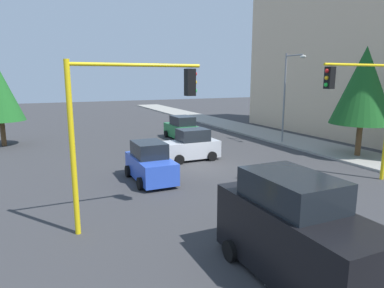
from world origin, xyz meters
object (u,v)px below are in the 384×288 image
street_lamp_curbside (288,89)px  car_blue (150,163)px  traffic_signal_near_right (126,111)px  car_green (182,129)px  tree_roadside_near (364,86)px  car_silver (191,146)px  traffic_signal_near_left (365,99)px  delivery_van_black (294,233)px

street_lamp_curbside → car_blue: bearing=-69.1°
traffic_signal_near_right → car_green: size_ratio=1.37×
street_lamp_curbside → tree_roadside_near: 5.77m
traffic_signal_near_right → car_green: (-15.14, 8.35, -3.16)m
car_blue → car_silver: size_ratio=1.06×
traffic_signal_near_right → tree_roadside_near: 16.70m
car_green → car_blue: same height
traffic_signal_near_right → car_blue: 6.16m
street_lamp_curbside → car_green: (-5.52, -6.55, -3.45)m
street_lamp_curbside → traffic_signal_near_left: bearing=-19.9°
car_green → car_silver: same height
traffic_signal_near_right → street_lamp_curbside: (-9.61, 14.91, 0.29)m
delivery_van_black → car_blue: (-9.83, -0.74, -0.39)m
traffic_signal_near_left → car_green: traffic_signal_near_left is taller
traffic_signal_near_left → street_lamp_curbside: bearing=160.1°
street_lamp_curbside → car_blue: 13.97m
traffic_signal_near_left → car_blue: 10.84m
street_lamp_curbside → car_green: street_lamp_curbside is taller
traffic_signal_near_right → car_blue: size_ratio=1.50×
car_green → car_silver: (7.14, -2.36, -0.00)m
traffic_signal_near_left → car_silver: (-8.00, -5.44, -3.26)m
traffic_signal_near_left → delivery_van_black: (5.05, -8.44, -2.87)m
car_green → car_silver: size_ratio=1.16×
street_lamp_curbside → tree_roadside_near: bearing=13.0°
car_silver → traffic_signal_near_left: bearing=34.2°
street_lamp_curbside → car_silver: street_lamp_curbside is taller
street_lamp_curbside → tree_roadside_near: tree_roadside_near is taller
car_green → car_blue: 12.01m
tree_roadside_near → delivery_van_black: 16.36m
delivery_van_black → car_silver: delivery_van_black is taller
traffic_signal_near_left → tree_roadside_near: tree_roadside_near is taller
car_green → street_lamp_curbside: bearing=49.9°
car_green → traffic_signal_near_left: bearing=11.5°
traffic_signal_near_left → traffic_signal_near_right: bearing=-90.0°
car_blue → traffic_signal_near_left: bearing=62.5°
traffic_signal_near_right → car_blue: traffic_signal_near_right is taller
tree_roadside_near → car_silver: 11.60m
tree_roadside_near → car_silver: tree_roadside_near is taller
street_lamp_curbside → car_silver: (1.61, -8.91, -3.45)m
tree_roadside_near → car_blue: size_ratio=1.87×
traffic_signal_near_right → street_lamp_curbside: 17.74m
car_blue → car_green: bearing=149.5°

